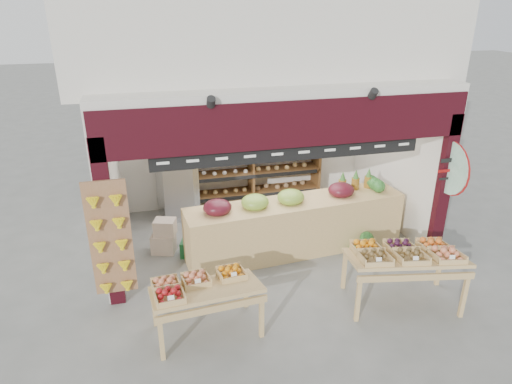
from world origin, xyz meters
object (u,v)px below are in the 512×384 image
(back_shelving, at_px, (251,155))
(refrigerator, at_px, (176,174))
(display_table_left, at_px, (198,287))
(watermelon_pile, at_px, (365,249))
(display_table_right, at_px, (405,254))
(mid_counter, at_px, (295,224))
(cardboard_stack, at_px, (177,240))

(back_shelving, bearing_deg, refrigerator, -175.94)
(display_table_left, bearing_deg, watermelon_pile, 21.97)
(display_table_right, bearing_deg, refrigerator, 127.53)
(mid_counter, bearing_deg, cardboard_stack, 166.59)
(display_table_left, xyz_separation_m, watermelon_pile, (3.18, 1.28, -0.56))
(refrigerator, height_order, mid_counter, refrigerator)
(display_table_left, bearing_deg, back_shelving, 66.74)
(back_shelving, height_order, mid_counter, back_shelving)
(mid_counter, xyz_separation_m, watermelon_pile, (1.19, -0.50, -0.39))
(cardboard_stack, bearing_deg, mid_counter, -13.41)
(cardboard_stack, xyz_separation_m, watermelon_pile, (3.28, -1.00, -0.08))
(watermelon_pile, bearing_deg, display_table_left, -158.03)
(display_table_right, xyz_separation_m, watermelon_pile, (0.10, 1.37, -0.68))
(cardboard_stack, bearing_deg, back_shelving, 42.88)
(watermelon_pile, bearing_deg, mid_counter, 157.09)
(mid_counter, distance_m, display_table_left, 2.68)
(mid_counter, relative_size, display_table_left, 2.64)
(back_shelving, bearing_deg, mid_counter, -82.49)
(refrigerator, height_order, display_table_right, refrigerator)
(display_table_left, bearing_deg, display_table_right, -1.69)
(cardboard_stack, distance_m, display_table_right, 4.02)
(back_shelving, relative_size, refrigerator, 1.63)
(display_table_left, bearing_deg, refrigerator, 89.14)
(back_shelving, bearing_deg, cardboard_stack, -137.12)
(watermelon_pile, bearing_deg, back_shelving, 118.83)
(display_table_right, bearing_deg, display_table_left, 178.31)
(refrigerator, distance_m, display_table_right, 4.96)
(back_shelving, distance_m, watermelon_pile, 3.23)
(back_shelving, xyz_separation_m, display_table_left, (-1.70, -3.96, -0.49))
(refrigerator, relative_size, cardboard_stack, 1.78)
(refrigerator, relative_size, mid_counter, 0.47)
(refrigerator, relative_size, display_table_left, 1.24)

